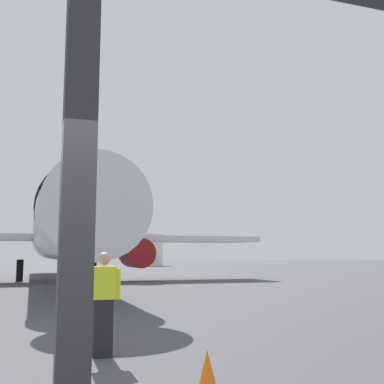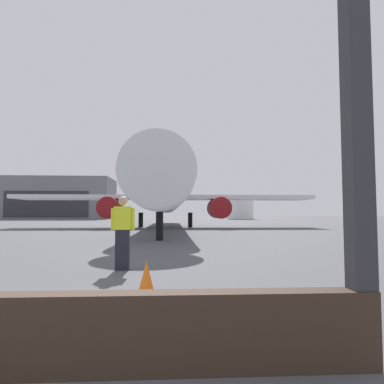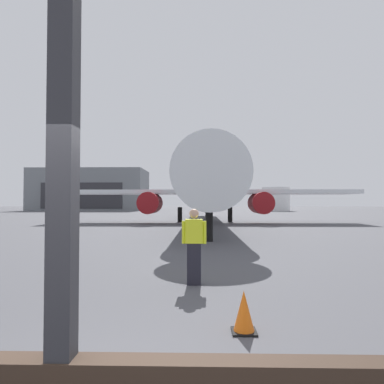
{
  "view_description": "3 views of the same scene",
  "coord_description": "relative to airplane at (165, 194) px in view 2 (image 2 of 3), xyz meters",
  "views": [
    {
      "loc": [
        -0.26,
        -2.94,
        1.69
      ],
      "look_at": [
        4.18,
        10.23,
        3.54
      ],
      "focal_mm": 44.55,
      "sensor_mm": 36.0,
      "label": 1
    },
    {
      "loc": [
        2.11,
        -2.99,
        1.34
      ],
      "look_at": [
        3.0,
        12.28,
        2.28
      ],
      "focal_mm": 32.35,
      "sensor_mm": 36.0,
      "label": 2
    },
    {
      "loc": [
        1.1,
        -2.77,
        1.89
      ],
      "look_at": [
        0.65,
        15.46,
        2.42
      ],
      "focal_mm": 32.87,
      "sensor_mm": 36.0,
      "label": 3
    }
  ],
  "objects": [
    {
      "name": "distant_hangar",
      "position": [
        -26.09,
        49.91,
        1.61
      ],
      "size": [
        25.35,
        13.31,
        9.43
      ],
      "color": "slate",
      "rests_on": "ground"
    },
    {
      "name": "airplane",
      "position": [
        0.0,
        0.0,
        0.0
      ],
      "size": [
        27.32,
        36.84,
        9.82
      ],
      "color": "silver",
      "rests_on": "ground"
    },
    {
      "name": "fuel_storage_tank",
      "position": [
        15.9,
        45.18,
        -0.55
      ],
      "size": [
        6.07,
        6.07,
        5.1
      ],
      "primitive_type": "cylinder",
      "color": "white",
      "rests_on": "ground"
    },
    {
      "name": "ground_crew_worker",
      "position": [
        -0.56,
        -23.52,
        -2.2
      ],
      "size": [
        0.57,
        0.22,
        1.74
      ],
      "color": "black",
      "rests_on": "ground"
    },
    {
      "name": "ground_plane",
      "position": [
        -1.51,
        11.14,
        -3.1
      ],
      "size": [
        220.0,
        220.0,
        0.0
      ],
      "primitive_type": "plane",
      "color": "#4C4C51"
    },
    {
      "name": "traffic_cone",
      "position": [
        0.22,
        -26.47,
        -2.82
      ],
      "size": [
        0.36,
        0.36,
        0.61
      ],
      "color": "orange",
      "rests_on": "ground"
    }
  ]
}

